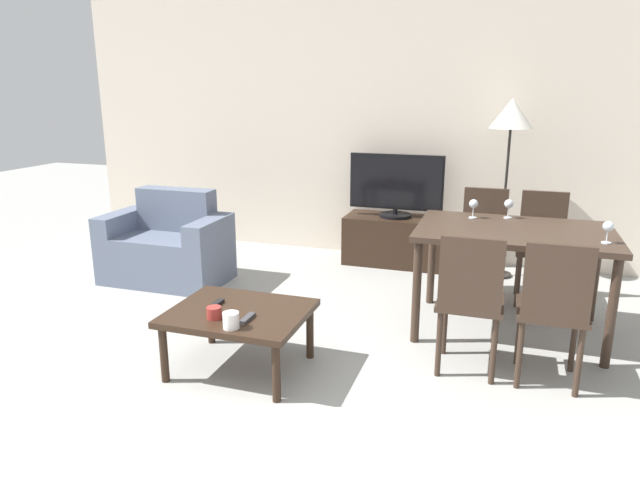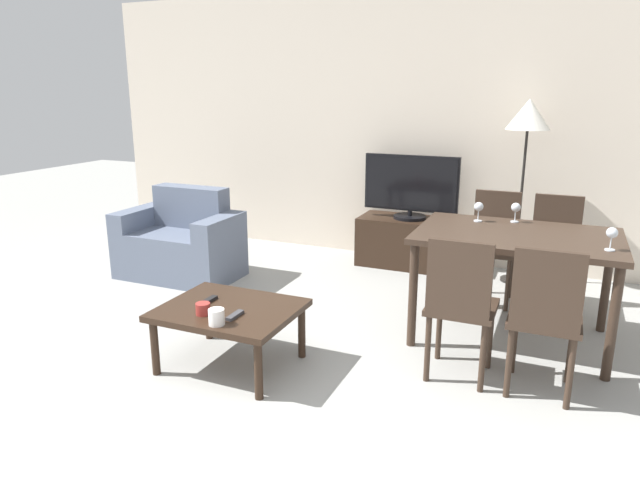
{
  "view_description": "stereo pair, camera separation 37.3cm",
  "coord_description": "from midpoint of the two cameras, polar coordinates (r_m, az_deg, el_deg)",
  "views": [
    {
      "loc": [
        1.22,
        -1.92,
        1.75
      ],
      "look_at": [
        -0.06,
        1.95,
        0.65
      ],
      "focal_mm": 32.0,
      "sensor_mm": 36.0,
      "label": 1
    },
    {
      "loc": [
        1.57,
        -1.79,
        1.75
      ],
      "look_at": [
        -0.06,
        1.95,
        0.65
      ],
      "focal_mm": 32.0,
      "sensor_mm": 36.0,
      "label": 2
    }
  ],
  "objects": [
    {
      "name": "dining_chair_far_left",
      "position": [
        5.0,
        13.95,
        0.35
      ],
      "size": [
        0.4,
        0.4,
        0.91
      ],
      "color": "#38281E",
      "rests_on": "ground_plane"
    },
    {
      "name": "dining_table",
      "position": [
        4.21,
        16.43,
        -0.12
      ],
      "size": [
        1.35,
        0.91,
        0.78
      ],
      "color": "#38281E",
      "rests_on": "ground_plane"
    },
    {
      "name": "remote_primary",
      "position": [
        3.73,
        -13.19,
        -6.29
      ],
      "size": [
        0.04,
        0.15,
        0.02
      ],
      "color": "black",
      "rests_on": "coffee_table"
    },
    {
      "name": "cup_colored_far",
      "position": [
        3.53,
        -13.57,
        -7.13
      ],
      "size": [
        0.09,
        0.09,
        0.07
      ],
      "color": "maroon",
      "rests_on": "coffee_table"
    },
    {
      "name": "dining_chair_near",
      "position": [
        3.55,
        11.9,
        -5.62
      ],
      "size": [
        0.4,
        0.4,
        0.91
      ],
      "color": "#38281E",
      "rests_on": "ground_plane"
    },
    {
      "name": "wine_glass_right",
      "position": [
        4.5,
        16.13,
        3.35
      ],
      "size": [
        0.07,
        0.07,
        0.15
      ],
      "color": "silver",
      "rests_on": "dining_table"
    },
    {
      "name": "floor_lamp",
      "position": [
        5.4,
        16.69,
        11.3
      ],
      "size": [
        0.38,
        0.38,
        1.65
      ],
      "color": "black",
      "rests_on": "ground_plane"
    },
    {
      "name": "wall_back",
      "position": [
        5.96,
        4.79,
        11.21
      ],
      "size": [
        6.91,
        0.06,
        2.7
      ],
      "color": "beige",
      "rests_on": "ground_plane"
    },
    {
      "name": "coffee_table",
      "position": [
        3.65,
        -11.04,
        -7.63
      ],
      "size": [
        0.85,
        0.69,
        0.4
      ],
      "color": "black",
      "rests_on": "ground_plane"
    },
    {
      "name": "tv",
      "position": [
        5.68,
        5.76,
        5.38
      ],
      "size": [
        0.93,
        0.32,
        0.63
      ],
      "color": "black",
      "rests_on": "tv_stand"
    },
    {
      "name": "cup_white_near",
      "position": [
        3.37,
        -12.08,
        -7.93
      ],
      "size": [
        0.09,
        0.09,
        0.1
      ],
      "color": "white",
      "rests_on": "coffee_table"
    },
    {
      "name": "remote_secondary",
      "position": [
        3.48,
        -10.35,
        -7.75
      ],
      "size": [
        0.04,
        0.15,
        0.02
      ],
      "color": "#38383D",
      "rests_on": "coffee_table"
    },
    {
      "name": "dining_chair_far",
      "position": [
        4.99,
        19.34,
        -0.09
      ],
      "size": [
        0.4,
        0.4,
        0.91
      ],
      "color": "#38281E",
      "rests_on": "ground_plane"
    },
    {
      "name": "armchair",
      "position": [
        5.49,
        -16.89,
        -0.78
      ],
      "size": [
        1.11,
        0.65,
        0.83
      ],
      "color": "slate",
      "rests_on": "ground_plane"
    },
    {
      "name": "dining_chair_near_right",
      "position": [
        3.53,
        19.54,
        -6.26
      ],
      "size": [
        0.4,
        0.4,
        0.91
      ],
      "color": "#38281E",
      "rests_on": "ground_plane"
    },
    {
      "name": "wine_glass_left",
      "position": [
        4.43,
        12.8,
        3.41
      ],
      "size": [
        0.07,
        0.07,
        0.15
      ],
      "color": "silver",
      "rests_on": "dining_table"
    },
    {
      "name": "tv_stand",
      "position": [
        5.8,
        5.62,
        -0.03
      ],
      "size": [
        0.98,
        0.47,
        0.49
      ],
      "color": "black",
      "rests_on": "ground_plane"
    },
    {
      "name": "wine_glass_center",
      "position": [
        3.97,
        24.52,
        1.08
      ],
      "size": [
        0.07,
        0.07,
        0.15
      ],
      "color": "silver",
      "rests_on": "dining_table"
    }
  ]
}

